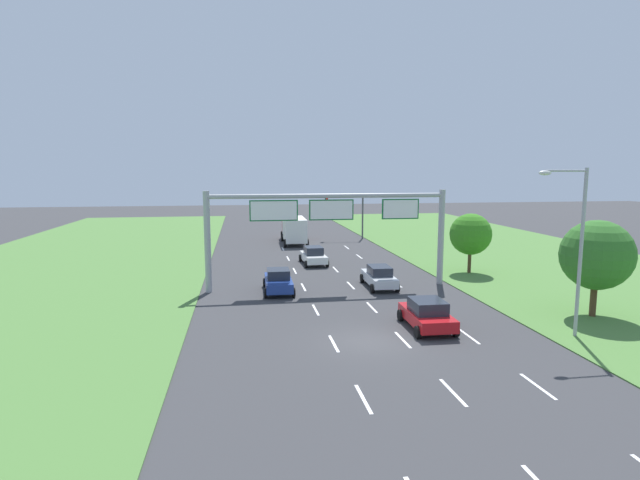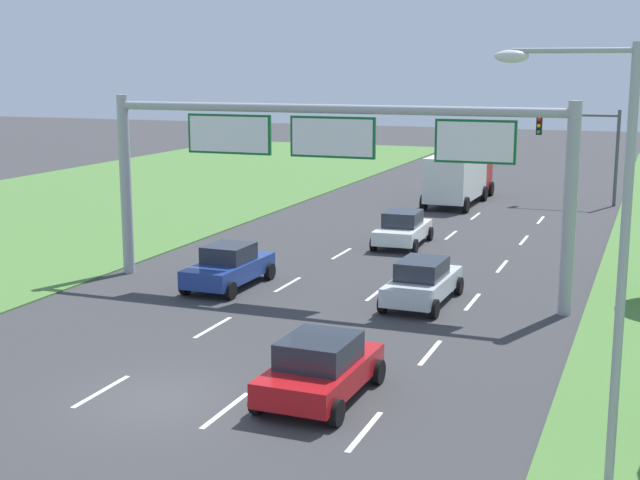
% 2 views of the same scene
% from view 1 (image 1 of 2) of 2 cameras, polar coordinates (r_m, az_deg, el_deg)
% --- Properties ---
extents(ground_plane, '(200.00, 200.00, 0.00)m').
position_cam_1_polar(ground_plane, '(25.18, 5.58, -11.49)').
color(ground_plane, '#38383A').
extents(grass_verge_right, '(24.00, 120.00, 0.06)m').
position_cam_1_polar(grass_verge_right, '(43.45, 29.88, -4.18)').
color(grass_verge_right, '#4C7A38').
rests_on(grass_verge_right, ground_plane).
extents(grass_verge_left, '(24.00, 120.00, 0.06)m').
position_cam_1_polar(grass_verge_left, '(37.14, -32.62, -6.29)').
color(grass_verge_left, '#4C7A38').
rests_on(grass_verge_left, ground_plane).
extents(lane_dashes_inner_left, '(0.14, 50.40, 0.01)m').
position_cam_1_polar(lane_dashes_inner_left, '(30.45, -0.50, -7.98)').
color(lane_dashes_inner_left, white).
rests_on(lane_dashes_inner_left, ground_plane).
extents(lane_dashes_inner_right, '(0.14, 50.40, 0.01)m').
position_cam_1_polar(lane_dashes_inner_right, '(31.14, 5.94, -7.66)').
color(lane_dashes_inner_right, white).
rests_on(lane_dashes_inner_right, ground_plane).
extents(lane_dashes_slip, '(0.14, 50.40, 0.01)m').
position_cam_1_polar(lane_dashes_slip, '(32.19, 12.02, -7.28)').
color(lane_dashes_slip, white).
rests_on(lane_dashes_slip, ground_plane).
extents(car_near_red, '(2.11, 4.35, 1.60)m').
position_cam_1_polar(car_near_red, '(34.76, -4.79, -4.67)').
color(car_near_red, navy).
rests_on(car_near_red, ground_plane).
extents(car_lead_silver, '(2.07, 4.47, 1.57)m').
position_cam_1_polar(car_lead_silver, '(36.28, 6.78, -4.17)').
color(car_lead_silver, silver).
rests_on(car_lead_silver, ground_plane).
extents(car_mid_lane, '(2.23, 4.37, 1.60)m').
position_cam_1_polar(car_mid_lane, '(44.78, -0.75, -1.79)').
color(car_mid_lane, white).
rests_on(car_mid_lane, ground_plane).
extents(car_far_ahead, '(2.28, 4.13, 1.59)m').
position_cam_1_polar(car_far_ahead, '(27.39, 12.14, -8.27)').
color(car_far_ahead, red).
rests_on(car_far_ahead, ground_plane).
extents(box_truck, '(2.82, 8.41, 3.00)m').
position_cam_1_polar(box_truck, '(57.96, -3.03, 1.29)').
color(box_truck, '#B21E19').
rests_on(box_truck, ground_plane).
extents(sign_gantry, '(17.24, 0.44, 7.00)m').
position_cam_1_polar(sign_gantry, '(35.19, 1.08, 2.40)').
color(sign_gantry, '#9EA0A5').
rests_on(sign_gantry, ground_plane).
extents(traffic_light_mast, '(4.76, 0.49, 5.60)m').
position_cam_1_polar(traffic_light_mast, '(60.93, 3.13, 3.71)').
color(traffic_light_mast, '#47494F').
rests_on(traffic_light_mast, ground_plane).
extents(street_lamp, '(2.61, 0.32, 8.50)m').
position_cam_1_polar(street_lamp, '(27.57, 27.11, 0.23)').
color(street_lamp, '#9EA0A5').
rests_on(street_lamp, ground_plane).
extents(roadside_tree_near, '(3.98, 3.98, 5.61)m').
position_cam_1_polar(roadside_tree_near, '(32.31, 29.07, -1.51)').
color(roadside_tree_near, '#513823').
rests_on(roadside_tree_near, ground_plane).
extents(roadside_tree_mid, '(3.36, 3.36, 4.92)m').
position_cam_1_polar(roadside_tree_mid, '(42.23, 16.83, 0.64)').
color(roadside_tree_mid, '#513823').
rests_on(roadside_tree_mid, ground_plane).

